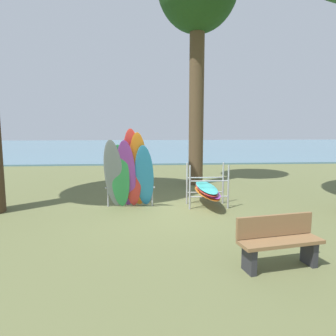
{
  "coord_description": "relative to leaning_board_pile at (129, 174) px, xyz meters",
  "views": [
    {
      "loc": [
        -0.39,
        -8.0,
        2.29
      ],
      "look_at": [
        0.25,
        0.94,
        1.1
      ],
      "focal_mm": 32.61,
      "sensor_mm": 36.0,
      "label": 1
    }
  ],
  "objects": [
    {
      "name": "ground_plane",
      "position": [
        0.87,
        -0.48,
        -1.01
      ],
      "size": [
        80.0,
        80.0,
        0.0
      ],
      "primitive_type": "plane",
      "color": "#60663D"
    },
    {
      "name": "leaning_board_pile",
      "position": [
        0.0,
        0.0,
        0.0
      ],
      "size": [
        1.45,
        0.97,
        2.28
      ],
      "color": "gray",
      "rests_on": "ground"
    },
    {
      "name": "lake_water",
      "position": [
        0.87,
        28.11,
        -0.96
      ],
      "size": [
        80.0,
        36.0,
        0.1
      ],
      "primitive_type": "cube",
      "color": "slate",
      "rests_on": "ground"
    },
    {
      "name": "park_bench",
      "position": [
        2.63,
        -3.82,
        -0.56
      ],
      "size": [
        1.45,
        0.66,
        0.85
      ],
      "color": "#2D2D33",
      "rests_on": "ground"
    },
    {
      "name": "board_storage_rack",
      "position": [
        2.23,
        0.16,
        -0.51
      ],
      "size": [
        1.15,
        2.13,
        1.25
      ],
      "color": "#9EA0A5",
      "rests_on": "ground"
    }
  ]
}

